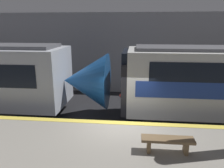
# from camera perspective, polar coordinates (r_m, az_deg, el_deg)

# --- Properties ---
(ground_plane) EXTENTS (120.00, 120.00, 0.00)m
(ground_plane) POSITION_cam_1_polar(r_m,az_deg,el_deg) (8.99, 2.92, -15.64)
(ground_plane) COLOR black
(platform) EXTENTS (40.00, 3.60, 1.03)m
(platform) POSITION_cam_1_polar(r_m,az_deg,el_deg) (7.20, 2.17, -19.43)
(platform) COLOR gray
(platform) RESTS_ON ground
(station_rear_barrier) EXTENTS (50.00, 0.15, 5.43)m
(station_rear_barrier) POSITION_cam_1_polar(r_m,az_deg,el_deg) (15.05, 4.53, 7.87)
(station_rear_barrier) COLOR #939399
(station_rear_barrier) RESTS_ON ground
(platform_bench) EXTENTS (1.50, 0.40, 0.45)m
(platform_bench) POSITION_cam_1_polar(r_m,az_deg,el_deg) (6.68, 14.28, -14.38)
(platform_bench) COLOR brown
(platform_bench) RESTS_ON platform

